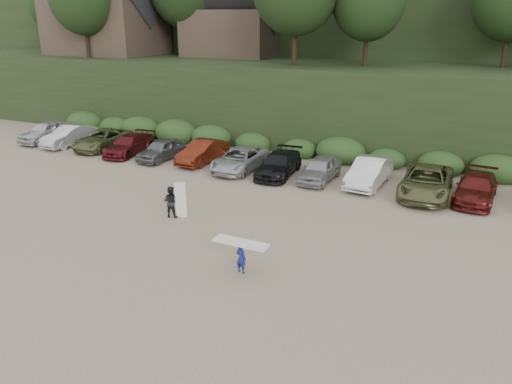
% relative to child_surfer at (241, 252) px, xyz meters
% --- Properties ---
extents(ground, '(120.00, 120.00, 0.00)m').
position_rel_child_surfer_xyz_m(ground, '(-1.92, 2.51, -0.91)').
color(ground, tan).
rests_on(ground, ground).
extents(parked_cars, '(39.38, 6.03, 1.62)m').
position_rel_child_surfer_xyz_m(parked_cars, '(-5.38, 12.54, -0.17)').
color(parked_cars, silver).
rests_on(parked_cars, ground).
extents(child_surfer, '(2.24, 0.69, 1.33)m').
position_rel_child_surfer_xyz_m(child_surfer, '(0.00, 0.00, 0.00)').
color(child_surfer, navy).
rests_on(child_surfer, ground).
extents(adult_surfer, '(1.28, 0.71, 1.89)m').
position_rel_child_surfer_xyz_m(adult_surfer, '(-5.71, 3.70, -0.09)').
color(adult_surfer, black).
rests_on(adult_surfer, ground).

